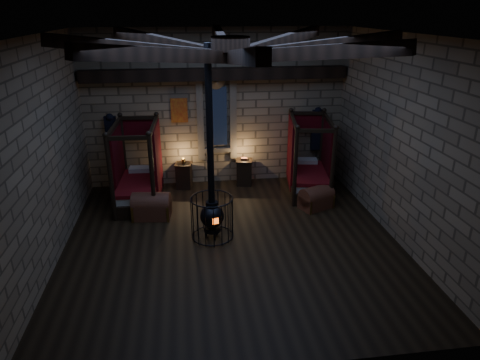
{
  "coord_description": "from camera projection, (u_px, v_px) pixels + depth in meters",
  "views": [
    {
      "loc": [
        -0.9,
        -7.92,
        4.64
      ],
      "look_at": [
        0.25,
        0.6,
        1.17
      ],
      "focal_mm": 32.0,
      "sensor_mm": 36.0,
      "label": 1
    }
  ],
  "objects": [
    {
      "name": "stove",
      "position": [
        212.0,
        213.0,
        9.1
      ],
      "size": [
        0.91,
        0.91,
        4.05
      ],
      "rotation": [
        0.0,
        0.0,
        0.23
      ],
      "color": "black",
      "rests_on": "ground"
    },
    {
      "name": "bed_left",
      "position": [
        139.0,
        183.0,
        10.83
      ],
      "size": [
        1.12,
        2.0,
        2.04
      ],
      "rotation": [
        0.0,
        0.0,
        -0.05
      ],
      "color": "black",
      "rests_on": "ground"
    },
    {
      "name": "nightstand_right",
      "position": [
        244.0,
        172.0,
        11.97
      ],
      "size": [
        0.52,
        0.5,
        0.79
      ],
      "rotation": [
        0.0,
        0.0,
        -0.18
      ],
      "color": "black",
      "rests_on": "ground"
    },
    {
      "name": "room",
      "position": [
        230.0,
        61.0,
        7.81
      ],
      "size": [
        7.02,
        7.02,
        4.29
      ],
      "color": "black",
      "rests_on": "ground"
    },
    {
      "name": "trunk_left",
      "position": [
        152.0,
        206.0,
        10.09
      ],
      "size": [
        0.94,
        0.65,
        0.64
      ],
      "rotation": [
        0.0,
        0.0,
        -0.11
      ],
      "color": "brown",
      "rests_on": "ground"
    },
    {
      "name": "nightstand_left",
      "position": [
        184.0,
        175.0,
        11.76
      ],
      "size": [
        0.51,
        0.5,
        0.86
      ],
      "rotation": [
        0.0,
        0.0,
        -0.19
      ],
      "color": "black",
      "rests_on": "ground"
    },
    {
      "name": "trunk_right",
      "position": [
        316.0,
        198.0,
        10.59
      ],
      "size": [
        0.92,
        0.77,
        0.58
      ],
      "rotation": [
        0.0,
        0.0,
        0.41
      ],
      "color": "brown",
      "rests_on": "ground"
    },
    {
      "name": "bed_right",
      "position": [
        308.0,
        174.0,
        11.5
      ],
      "size": [
        1.3,
        2.05,
        2.0
      ],
      "rotation": [
        0.0,
        0.0,
        -0.16
      ],
      "color": "black",
      "rests_on": "ground"
    }
  ]
}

